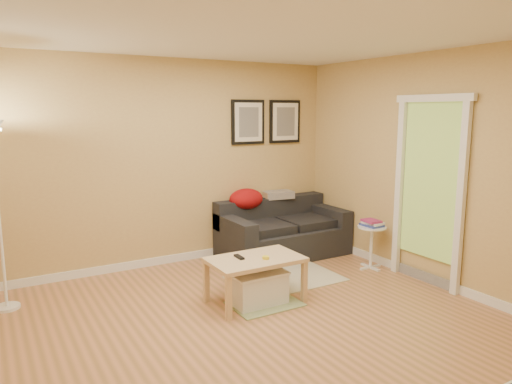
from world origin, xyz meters
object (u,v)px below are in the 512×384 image
Objects in this scene: storage_bin at (257,287)px; book_stack at (372,223)px; coffee_table at (255,280)px; side_table at (371,247)px; sofa at (284,228)px.

book_stack reaches higher than storage_bin.
storage_bin is at bearing -114.26° from coffee_table.
coffee_table is 1.83m from book_stack.
side_table is 0.31m from book_stack.
coffee_table reaches higher than storage_bin.
book_stack is at bearing -57.24° from sofa.
sofa is 1.20m from side_table.
sofa reaches higher than coffee_table.
sofa is 1.21m from book_stack.
sofa is at bearing 122.23° from side_table.
sofa is at bearing 106.99° from book_stack.
coffee_table is 1.75× the size of side_table.
coffee_table is at bearing -133.55° from sofa.
storage_bin is 1.80m from side_table.
side_table is at bearing -57.77° from sofa.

